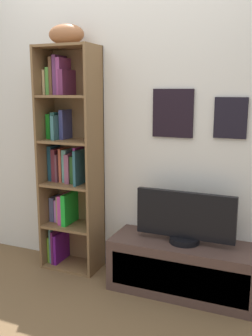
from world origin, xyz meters
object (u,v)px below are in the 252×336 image
object	(u,v)px
tv_stand	(183,268)
television	(185,218)
bookshelf	(68,162)
football	(66,34)

from	to	relation	value
tv_stand	television	xyz separation A→B (m)	(0.00, 0.00, 0.39)
television	bookshelf	bearing A→B (deg)	175.00
television	football	bearing A→B (deg)	176.80
bookshelf	football	size ratio (longest dim) A/B	6.47
bookshelf	television	distance (m)	1.09
television	tv_stand	bearing A→B (deg)	-90.00
tv_stand	television	distance (m)	0.39
bookshelf	television	world-z (taller)	bookshelf
football	tv_stand	bearing A→B (deg)	-3.27
bookshelf	television	bearing A→B (deg)	-5.00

